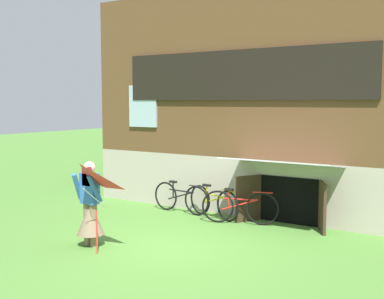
# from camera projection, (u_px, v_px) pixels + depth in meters

# --- Properties ---
(ground_plane) EXTENTS (60.00, 60.00, 0.00)m
(ground_plane) POSITION_uv_depth(u_px,v_px,m) (164.00, 247.00, 9.22)
(ground_plane) COLOR #4C7F33
(log_house) EXTENTS (8.68, 6.49, 5.44)m
(log_house) POSITION_uv_depth(u_px,v_px,m) (284.00, 102.00, 13.71)
(log_house) COLOR #ADA393
(log_house) RESTS_ON ground_plane
(person) EXTENTS (0.61, 0.52, 1.61)m
(person) POSITION_uv_depth(u_px,v_px,m) (90.00, 211.00, 9.24)
(person) COLOR #7F6B51
(person) RESTS_ON ground_plane
(kite) EXTENTS (0.94, 0.95, 1.53)m
(kite) POSITION_uv_depth(u_px,v_px,m) (80.00, 185.00, 8.60)
(kite) COLOR red
(kite) RESTS_ON ground_plane
(bicycle_red) EXTENTS (1.66, 0.60, 0.79)m
(bicycle_red) POSITION_uv_depth(u_px,v_px,m) (240.00, 207.00, 10.95)
(bicycle_red) COLOR black
(bicycle_red) RESTS_ON ground_plane
(bicycle_yellow) EXTENTS (1.62, 0.56, 0.77)m
(bicycle_yellow) POSITION_uv_depth(u_px,v_px,m) (213.00, 202.00, 11.53)
(bicycle_yellow) COLOR black
(bicycle_yellow) RESTS_ON ground_plane
(bicycle_black) EXTENTS (1.69, 0.19, 0.77)m
(bicycle_black) POSITION_uv_depth(u_px,v_px,m) (181.00, 198.00, 12.06)
(bicycle_black) COLOR black
(bicycle_black) RESTS_ON ground_plane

